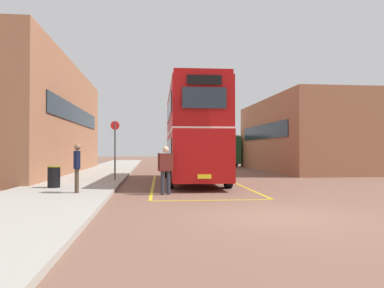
% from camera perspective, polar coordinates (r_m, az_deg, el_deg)
% --- Properties ---
extents(ground_plane, '(135.60, 135.60, 0.00)m').
position_cam_1_polar(ground_plane, '(23.56, 1.35, -4.86)').
color(ground_plane, brown).
extents(sidewalk_left, '(4.00, 57.60, 0.14)m').
position_cam_1_polar(sidewalk_left, '(25.96, -13.79, -4.31)').
color(sidewalk_left, '#A39E93').
rests_on(sidewalk_left, ground).
extents(brick_building_left, '(5.78, 19.87, 7.22)m').
position_cam_1_polar(brick_building_left, '(27.13, -23.09, 3.36)').
color(brick_building_left, '#9E6647').
rests_on(brick_building_left, ground).
extents(depot_building_right, '(8.74, 14.31, 5.49)m').
position_cam_1_polar(depot_building_right, '(30.98, 18.45, 1.22)').
color(depot_building_right, '#9E6647').
rests_on(depot_building_right, ground).
extents(double_decker_bus, '(2.93, 9.75, 4.75)m').
position_cam_1_polar(double_decker_bus, '(18.87, 0.15, 1.77)').
color(double_decker_bus, black).
rests_on(double_decker_bus, ground).
extents(single_deck_bus, '(3.32, 8.96, 3.02)m').
position_cam_1_polar(single_deck_bus, '(39.06, 3.72, -0.87)').
color(single_deck_bus, black).
rests_on(single_deck_bus, ground).
extents(pedestrian_boarding, '(0.57, 0.35, 1.77)m').
position_cam_1_polar(pedestrian_boarding, '(13.65, -4.06, -3.43)').
color(pedestrian_boarding, '#2D2D38').
rests_on(pedestrian_boarding, ground).
extents(pedestrian_waiting_near, '(0.32, 0.56, 1.71)m').
position_cam_1_polar(pedestrian_waiting_near, '(13.66, -17.16, -2.97)').
color(pedestrian_waiting_near, '#473828').
rests_on(pedestrian_waiting_near, sidewalk_left).
extents(litter_bin, '(0.51, 0.51, 0.85)m').
position_cam_1_polar(litter_bin, '(15.81, -20.33, -4.71)').
color(litter_bin, black).
rests_on(litter_bin, sidewalk_left).
extents(bus_stop_sign, '(0.43, 0.15, 2.93)m').
position_cam_1_polar(bus_stop_sign, '(18.96, -11.68, -0.11)').
color(bus_stop_sign, '#4C4C51').
rests_on(bus_stop_sign, sidewalk_left).
extents(bay_marking_yellow, '(4.40, 11.78, 0.01)m').
position_cam_1_polar(bay_marking_yellow, '(17.10, 0.78, -6.37)').
color(bay_marking_yellow, gold).
rests_on(bay_marking_yellow, ground).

